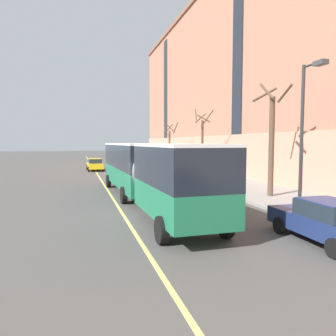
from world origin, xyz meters
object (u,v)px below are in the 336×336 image
at_px(parked_car_champagne_3, 165,170).
at_px(taxi_cab, 95,164).
at_px(city_bus, 145,168).
at_px(street_tree_far_uptown, 202,143).
at_px(parked_car_silver_1, 145,164).
at_px(parked_car_white_0, 192,180).
at_px(street_tree_far_downtown, 170,145).
at_px(street_lamp, 305,124).
at_px(parked_car_navy_5, 326,221).
at_px(street_tree_mid_block, 271,139).

xyz_separation_m(parked_car_champagne_3, taxi_cab, (-6.36, 11.06, -0.00)).
bearing_deg(city_bus, street_tree_far_uptown, 54.81).
height_order(city_bus, parked_car_silver_1, city_bus).
relative_size(parked_car_white_0, parked_car_champagne_3, 0.93).
xyz_separation_m(taxi_cab, street_tree_far_downtown, (9.89, -0.25, 2.48)).
xyz_separation_m(parked_car_champagne_3, street_tree_far_uptown, (3.49, -1.21, 2.78)).
bearing_deg(parked_car_silver_1, street_tree_far_downtown, 22.14).
height_order(parked_car_silver_1, street_tree_far_uptown, street_tree_far_uptown).
height_order(parked_car_silver_1, street_lamp, street_lamp).
bearing_deg(parked_car_silver_1, taxi_cab, 164.43).
bearing_deg(taxi_cab, street_tree_far_downtown, -1.43).
relative_size(parked_car_navy_5, street_tree_mid_block, 0.65).
bearing_deg(street_lamp, city_bus, 136.99).
xyz_separation_m(parked_car_champagne_3, street_lamp, (1.71, -18.72, 3.66)).
bearing_deg(parked_car_champagne_3, parked_car_silver_1, 90.85).
height_order(taxi_cab, street_tree_far_downtown, street_tree_far_downtown).
distance_m(city_bus, street_tree_far_downtown, 25.00).
height_order(parked_car_silver_1, street_tree_mid_block, street_tree_mid_block).
bearing_deg(parked_car_white_0, street_tree_far_downtown, 79.13).
bearing_deg(parked_car_navy_5, street_tree_far_uptown, 80.52).
bearing_deg(parked_car_white_0, street_tree_far_uptown, 63.08).
height_order(parked_car_champagne_3, street_tree_far_uptown, street_tree_far_uptown).
distance_m(street_tree_mid_block, street_tree_far_downtown, 24.06).
bearing_deg(parked_car_white_0, street_lamp, -79.62).
distance_m(city_bus, parked_car_silver_1, 22.59).
bearing_deg(street_lamp, taxi_cab, 105.18).
bearing_deg(street_tree_mid_block, taxi_cab, 112.12).
relative_size(parked_car_navy_5, street_lamp, 0.67).
relative_size(parked_car_white_0, street_tree_mid_block, 0.61).
height_order(city_bus, taxi_cab, city_bus).
relative_size(city_bus, street_lamp, 2.66).
bearing_deg(parked_car_white_0, parked_car_silver_1, 89.89).
relative_size(city_bus, parked_car_navy_5, 3.97).
bearing_deg(parked_car_silver_1, parked_car_champagne_3, -89.15).
distance_m(parked_car_white_0, street_tree_far_uptown, 8.56).
bearing_deg(street_lamp, parked_car_silver_1, 93.78).
distance_m(street_tree_mid_block, street_lamp, 5.81).
xyz_separation_m(city_bus, street_tree_far_uptown, (8.16, 11.56, 1.51)).
bearing_deg(parked_car_white_0, city_bus, -135.93).
distance_m(parked_car_champagne_3, street_tree_far_downtown, 11.64).
relative_size(parked_car_silver_1, street_tree_far_uptown, 0.65).
height_order(city_bus, street_tree_mid_block, street_tree_mid_block).
height_order(parked_car_champagne_3, taxi_cab, same).
xyz_separation_m(parked_car_navy_5, street_lamp, (1.72, 3.47, 3.66)).
bearing_deg(street_tree_mid_block, parked_car_silver_1, 99.19).
bearing_deg(parked_car_champagne_3, street_lamp, -84.77).
xyz_separation_m(city_bus, parked_car_navy_5, (4.65, -9.42, -1.27)).
distance_m(taxi_cab, street_tree_far_downtown, 10.20).
distance_m(taxi_cab, street_tree_mid_block, 26.40).
height_order(city_bus, parked_car_champagne_3, city_bus).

